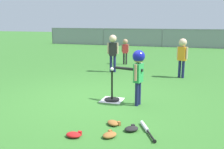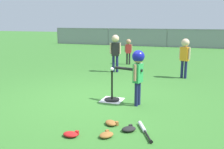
% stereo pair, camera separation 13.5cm
% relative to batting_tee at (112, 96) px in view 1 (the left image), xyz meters
% --- Properties ---
extents(ground_plane, '(60.00, 60.00, 0.00)m').
position_rel_batting_tee_xyz_m(ground_plane, '(-0.40, -0.14, -0.10)').
color(ground_plane, '#336B28').
extents(home_plate, '(0.44, 0.44, 0.01)m').
position_rel_batting_tee_xyz_m(home_plate, '(-0.00, 0.00, -0.09)').
color(home_plate, white).
rests_on(home_plate, ground_plane).
extents(batting_tee, '(0.32, 0.32, 0.62)m').
position_rel_batting_tee_xyz_m(batting_tee, '(0.00, 0.00, 0.00)').
color(batting_tee, black).
rests_on(batting_tee, ground_plane).
extents(baseball_on_tee, '(0.07, 0.07, 0.07)m').
position_rel_batting_tee_xyz_m(baseball_on_tee, '(-0.00, 0.00, 0.57)').
color(baseball_on_tee, white).
rests_on(baseball_on_tee, batting_tee).
extents(batter_child, '(0.62, 0.30, 1.09)m').
position_rel_batting_tee_xyz_m(batter_child, '(0.57, -0.14, 0.68)').
color(batter_child, '#191E4C').
rests_on(batter_child, ground_plane).
extents(fielder_deep_left, '(0.28, 0.19, 0.96)m').
position_rel_batting_tee_xyz_m(fielder_deep_left, '(-0.90, 4.41, 0.52)').
color(fielder_deep_left, '#262626').
rests_on(fielder_deep_left, ground_plane).
extents(fielder_near_left, '(0.34, 0.24, 1.20)m').
position_rel_batting_tee_xyz_m(fielder_near_left, '(-0.89, 2.84, 0.68)').
color(fielder_near_left, '#191E4C').
rests_on(fielder_near_left, ground_plane).
extents(fielder_deep_center, '(0.31, 0.23, 1.14)m').
position_rel_batting_tee_xyz_m(fielder_deep_center, '(1.26, 2.66, 0.64)').
color(fielder_deep_center, '#191E4C').
rests_on(fielder_deep_center, ground_plane).
extents(spare_bat_silver, '(0.35, 0.63, 0.06)m').
position_rel_batting_tee_xyz_m(spare_bat_silver, '(0.94, -1.25, -0.07)').
color(spare_bat_silver, silver).
rests_on(spare_bat_silver, ground_plane).
extents(glove_by_plate, '(0.22, 0.17, 0.07)m').
position_rel_batting_tee_xyz_m(glove_by_plate, '(0.01, -1.80, -0.06)').
color(glove_by_plate, '#B21919').
rests_on(glove_by_plate, ground_plane).
extents(glove_near_bats, '(0.27, 0.27, 0.07)m').
position_rel_batting_tee_xyz_m(glove_near_bats, '(0.42, -1.22, -0.06)').
color(glove_near_bats, brown).
rests_on(glove_near_bats, ground_plane).
extents(glove_tossed_aside, '(0.27, 0.27, 0.07)m').
position_rel_batting_tee_xyz_m(glove_tossed_aside, '(0.74, -1.34, -0.06)').
color(glove_tossed_aside, black).
rests_on(glove_tossed_aside, ground_plane).
extents(glove_outfield_drop, '(0.25, 0.27, 0.07)m').
position_rel_batting_tee_xyz_m(glove_outfield_drop, '(0.50, -1.64, -0.06)').
color(glove_outfield_drop, brown).
rests_on(glove_outfield_drop, ground_plane).
extents(outfield_fence, '(16.06, 0.06, 1.15)m').
position_rel_batting_tee_xyz_m(outfield_fence, '(-0.40, 11.66, 0.52)').
color(outfield_fence, slate).
rests_on(outfield_fence, ground_plane).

